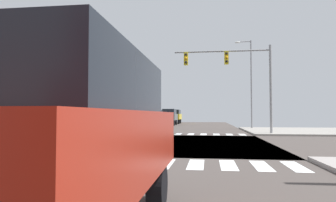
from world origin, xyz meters
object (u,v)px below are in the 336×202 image
(sedan_crossing_1, at_px, (154,119))
(pickup_trailing_1, at_px, (158,116))
(suv_leading_3, at_px, (170,116))
(suv_outer_4, at_px, (175,115))
(traffic_signal_mast, at_px, (233,68))
(suv_nearside_1, at_px, (136,116))
(street_lamp, at_px, (249,77))
(suv_queued_2, at_px, (74,129))
(bank_building, at_px, (16,109))

(sedan_crossing_1, bearing_deg, pickup_trailing_1, -81.46)
(sedan_crossing_1, xyz_separation_m, suv_leading_3, (0.00, 12.54, 0.28))
(suv_outer_4, bearing_deg, traffic_signal_mast, 105.91)
(suv_nearside_1, xyz_separation_m, pickup_trailing_1, (0.00, 15.91, -0.10))
(suv_nearside_1, xyz_separation_m, suv_outer_4, (3.00, 15.42, 0.00))
(traffic_signal_mast, height_order, street_lamp, street_lamp)
(sedan_crossing_1, bearing_deg, suv_queued_2, 98.11)
(street_lamp, bearing_deg, suv_queued_2, -101.39)
(suv_outer_4, bearing_deg, sedan_crossing_1, 90.00)
(sedan_crossing_1, height_order, suv_leading_3, suv_leading_3)
(suv_leading_3, relative_size, suv_outer_4, 1.00)
(street_lamp, xyz_separation_m, pickup_trailing_1, (-12.99, 18.30, -4.27))
(bank_building, bearing_deg, pickup_trailing_1, 58.04)
(suv_leading_3, xyz_separation_m, pickup_trailing_1, (-3.00, 7.42, -0.10))
(bank_building, xyz_separation_m, suv_leading_3, (15.63, 12.82, -0.80))
(bank_building, relative_size, suv_outer_4, 3.52)
(street_lamp, relative_size, pickup_trailing_1, 1.86)
(traffic_signal_mast, height_order, sedan_crossing_1, traffic_signal_mast)
(traffic_signal_mast, relative_size, street_lamp, 0.80)
(suv_queued_2, height_order, pickup_trailing_1, pickup_trailing_1)
(street_lamp, relative_size, suv_queued_2, 2.06)
(street_lamp, height_order, sedan_crossing_1, street_lamp)
(bank_building, bearing_deg, suv_leading_3, 39.37)
(street_lamp, bearing_deg, suv_outer_4, 119.29)
(pickup_trailing_1, distance_m, suv_outer_4, 3.04)
(street_lamp, height_order, bank_building, street_lamp)
(sedan_crossing_1, bearing_deg, street_lamp, -170.50)
(street_lamp, bearing_deg, traffic_signal_mast, -105.19)
(pickup_trailing_1, bearing_deg, sedan_crossing_1, 98.54)
(suv_queued_2, xyz_separation_m, suv_outer_4, (-4.00, 47.57, 0.00))
(sedan_crossing_1, relative_size, pickup_trailing_1, 0.84)
(bank_building, relative_size, pickup_trailing_1, 3.18)
(traffic_signal_mast, bearing_deg, bank_building, 163.50)
(bank_building, xyz_separation_m, sedan_crossing_1, (15.63, 0.28, -1.08))
(suv_queued_2, bearing_deg, traffic_signal_mast, 80.25)
(street_lamp, distance_m, pickup_trailing_1, 22.84)
(suv_queued_2, bearing_deg, street_lamp, 78.61)
(pickup_trailing_1, xyz_separation_m, suv_outer_4, (3.00, -0.48, 0.10))
(street_lamp, xyz_separation_m, suv_outer_4, (-9.99, 17.81, -4.17))
(bank_building, xyz_separation_m, pickup_trailing_1, (12.63, 20.25, -0.90))
(street_lamp, distance_m, suv_outer_4, 20.85)
(sedan_crossing_1, bearing_deg, bank_building, 1.02)
(traffic_signal_mast, distance_m, street_lamp, 9.16)
(suv_leading_3, height_order, pickup_trailing_1, pickup_trailing_1)
(sedan_crossing_1, bearing_deg, traffic_signal_mast, 136.68)
(street_lamp, xyz_separation_m, suv_queued_2, (-5.99, -29.76, -4.17))
(traffic_signal_mast, xyz_separation_m, bank_building, (-23.22, 6.88, -3.02))
(bank_building, relative_size, sedan_crossing_1, 3.77)
(suv_leading_3, relative_size, pickup_trailing_1, 0.90)
(sedan_crossing_1, bearing_deg, suv_nearside_1, -53.56)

